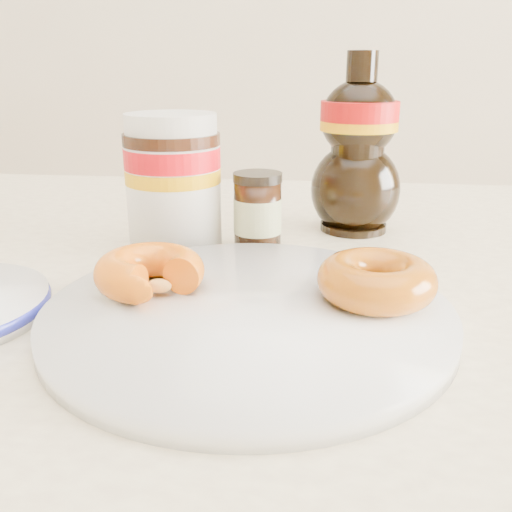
# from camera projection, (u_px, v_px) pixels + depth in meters

# --- Properties ---
(dining_table) EXTENTS (1.40, 0.90, 0.75)m
(dining_table) POSITION_uv_depth(u_px,v_px,m) (304.00, 371.00, 0.51)
(dining_table) COLOR #FFEFC2
(dining_table) RESTS_ON ground
(plate) EXTENTS (0.29, 0.29, 0.01)m
(plate) POSITION_uv_depth(u_px,v_px,m) (248.00, 313.00, 0.41)
(plate) COLOR white
(plate) RESTS_ON dining_table
(donut_bitten) EXTENTS (0.10, 0.10, 0.03)m
(donut_bitten) POSITION_uv_depth(u_px,v_px,m) (150.00, 272.00, 0.43)
(donut_bitten) COLOR #E04D0C
(donut_bitten) RESTS_ON plate
(donut_whole) EXTENTS (0.10, 0.10, 0.03)m
(donut_whole) POSITION_uv_depth(u_px,v_px,m) (377.00, 280.00, 0.42)
(donut_whole) COLOR #995E09
(donut_whole) RESTS_ON plate
(nutella_jar) EXTENTS (0.09, 0.09, 0.13)m
(nutella_jar) POSITION_uv_depth(u_px,v_px,m) (173.00, 177.00, 0.57)
(nutella_jar) COLOR white
(nutella_jar) RESTS_ON dining_table
(syrup_bottle) EXTENTS (0.10, 0.09, 0.19)m
(syrup_bottle) POSITION_uv_depth(u_px,v_px,m) (358.00, 144.00, 0.62)
(syrup_bottle) COLOR black
(syrup_bottle) RESTS_ON dining_table
(dark_jar) EXTENTS (0.05, 0.05, 0.08)m
(dark_jar) POSITION_uv_depth(u_px,v_px,m) (258.00, 212.00, 0.57)
(dark_jar) COLOR black
(dark_jar) RESTS_ON dining_table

